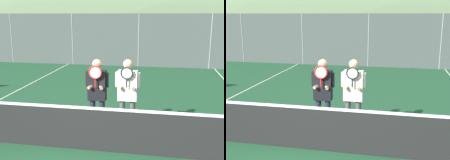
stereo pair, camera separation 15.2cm
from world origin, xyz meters
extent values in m
plane|color=#1E4C2D|center=(0.00, 0.00, 0.00)|extent=(120.00, 120.00, 0.00)
ellipsoid|color=#5B7551|center=(0.00, 50.12, 0.00)|extent=(136.16, 75.64, 26.47)
cube|color=#9EA3A8|center=(0.74, 18.18, 1.58)|extent=(16.24, 5.00, 3.16)
cube|color=#4C4C51|center=(0.74, 18.18, 3.34)|extent=(16.74, 5.50, 0.36)
cylinder|color=gray|center=(-7.64, 10.22, 1.46)|extent=(0.06, 0.06, 2.92)
cylinder|color=gray|center=(-3.82, 10.22, 1.46)|extent=(0.06, 0.06, 2.92)
cylinder|color=gray|center=(0.00, 10.22, 1.46)|extent=(0.06, 0.06, 2.92)
cylinder|color=gray|center=(3.82, 10.22, 1.46)|extent=(0.06, 0.06, 2.92)
cube|color=#4C5451|center=(0.00, 10.22, 1.46)|extent=(22.93, 0.02, 2.92)
cube|color=black|center=(0.00, 0.00, 0.47)|extent=(10.92, 0.02, 0.94)
cube|color=white|center=(0.00, 0.00, 0.96)|extent=(10.92, 0.03, 0.06)
cylinder|color=#232838|center=(-0.25, 0.81, 0.45)|extent=(0.13, 0.13, 0.90)
cylinder|color=#232838|center=(-0.02, 0.81, 0.45)|extent=(0.13, 0.13, 0.90)
cube|color=black|center=(-0.13, 0.81, 1.25)|extent=(0.42, 0.22, 0.71)
sphere|color=tan|center=(-0.13, 0.81, 1.76)|extent=(0.22, 0.22, 0.22)
cylinder|color=black|center=(-0.37, 0.81, 1.40)|extent=(0.08, 0.08, 0.35)
cylinder|color=black|center=(0.10, 0.81, 1.40)|extent=(0.08, 0.08, 0.35)
cylinder|color=tan|center=(-0.24, 0.72, 1.24)|extent=(0.16, 0.27, 0.08)
cylinder|color=tan|center=(-0.03, 0.72, 1.24)|extent=(0.16, 0.27, 0.08)
cylinder|color=red|center=(-0.13, 0.63, 1.36)|extent=(0.03, 0.03, 0.20)
torus|color=red|center=(-0.13, 0.63, 1.60)|extent=(0.32, 0.03, 0.32)
cylinder|color=silver|center=(-0.13, 0.63, 1.60)|extent=(0.26, 0.00, 0.26)
cylinder|color=#56565B|center=(0.45, 0.90, 0.45)|extent=(0.13, 0.13, 0.90)
cylinder|color=#56565B|center=(0.70, 0.90, 0.45)|extent=(0.13, 0.13, 0.90)
cube|color=white|center=(0.57, 0.90, 1.26)|extent=(0.45, 0.22, 0.71)
sphere|color=tan|center=(0.57, 0.90, 1.77)|extent=(0.22, 0.22, 0.22)
cylinder|color=white|center=(0.32, 0.90, 1.40)|extent=(0.08, 0.08, 0.35)
cylinder|color=white|center=(0.82, 0.90, 1.40)|extent=(0.08, 0.08, 0.35)
cylinder|color=tan|center=(0.46, 0.81, 1.24)|extent=(0.16, 0.27, 0.08)
cylinder|color=tan|center=(0.69, 0.81, 1.24)|extent=(0.16, 0.27, 0.08)
cylinder|color=black|center=(0.57, 0.72, 1.36)|extent=(0.03, 0.03, 0.20)
torus|color=black|center=(0.57, 0.72, 1.59)|extent=(0.29, 0.03, 0.29)
cylinder|color=silver|center=(0.57, 0.72, 1.59)|extent=(0.24, 0.00, 0.24)
cube|color=black|center=(-6.86, 13.86, 0.70)|extent=(4.75, 1.87, 0.81)
cube|color=#2D3842|center=(-6.86, 13.86, 1.43)|extent=(2.61, 1.72, 0.66)
cylinder|color=black|center=(-5.32, 12.90, 0.30)|extent=(0.60, 0.16, 0.60)
cylinder|color=black|center=(-5.32, 14.81, 0.30)|extent=(0.60, 0.16, 0.60)
cylinder|color=black|center=(-8.40, 12.90, 0.30)|extent=(0.60, 0.16, 0.60)
cylinder|color=black|center=(-8.40, 14.81, 0.30)|extent=(0.60, 0.16, 0.60)
cube|color=black|center=(-1.53, 13.90, 0.72)|extent=(4.45, 1.72, 0.85)
cube|color=#2D3842|center=(-1.53, 13.90, 1.50)|extent=(2.45, 1.58, 0.69)
cylinder|color=black|center=(-0.09, 13.03, 0.30)|extent=(0.60, 0.16, 0.60)
cylinder|color=black|center=(-0.09, 14.78, 0.30)|extent=(0.60, 0.16, 0.60)
cylinder|color=black|center=(-2.98, 13.03, 0.30)|extent=(0.60, 0.16, 0.60)
cylinder|color=black|center=(-2.98, 14.78, 0.30)|extent=(0.60, 0.16, 0.60)
cube|color=slate|center=(3.79, 13.79, 0.68)|extent=(4.74, 1.74, 0.76)
cube|color=#2D3842|center=(3.79, 13.79, 1.37)|extent=(2.61, 1.60, 0.62)
cylinder|color=black|center=(5.33, 14.68, 0.30)|extent=(0.60, 0.16, 0.60)
cylinder|color=black|center=(2.25, 12.90, 0.30)|extent=(0.60, 0.16, 0.60)
cylinder|color=black|center=(2.25, 14.68, 0.30)|extent=(0.60, 0.16, 0.60)
camera|label=1|loc=(1.36, -5.41, 2.88)|focal=45.00mm
camera|label=2|loc=(1.51, -5.38, 2.88)|focal=45.00mm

